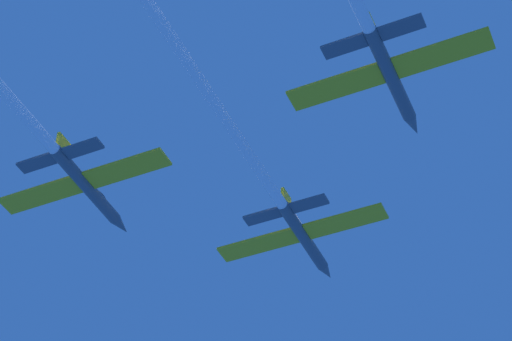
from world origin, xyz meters
TOP-DOWN VIEW (x-y plane):
  - jet_lead at (0.23, -12.25)m, footprint 15.15×46.05m

SIDE VIEW (x-z plane):
  - jet_lead at x=0.23m, z-range -0.84..1.67m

